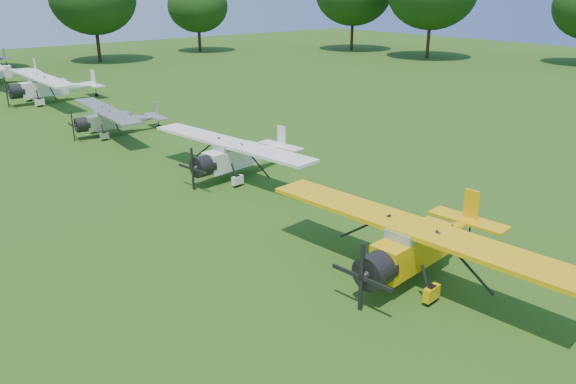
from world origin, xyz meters
name	(u,v)px	position (x,y,z in m)	size (l,w,h in m)	color
ground	(309,225)	(0.00, 0.00, 0.00)	(160.00, 160.00, 0.00)	#1C4F13
tree_belt	(375,18)	(3.57, 0.16, 8.03)	(137.36, 130.27, 14.52)	black
aircraft_2	(421,239)	(0.08, -5.48, 1.29)	(7.07, 11.27, 2.21)	#F1B40A
aircraft_3	(239,152)	(1.54, 7.12, 1.22)	(6.67, 10.59, 2.08)	white
aircraft_4	(115,118)	(0.20, 19.25, 1.10)	(6.00, 9.56, 1.88)	silver
aircraft_5	(51,85)	(0.67, 33.12, 1.40)	(7.63, 12.11, 2.40)	white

